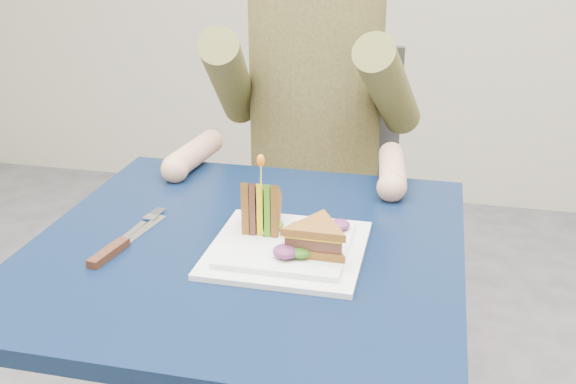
% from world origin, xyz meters
% --- Properties ---
extents(table, '(0.75, 0.75, 0.73)m').
position_xyz_m(table, '(0.00, 0.00, 0.65)').
color(table, black).
rests_on(table, ground).
extents(chair, '(0.42, 0.40, 0.93)m').
position_xyz_m(chair, '(0.00, 0.74, 0.54)').
color(chair, '#47474C').
rests_on(chair, ground).
extents(diner, '(0.54, 0.59, 0.74)m').
position_xyz_m(diner, '(-0.00, 0.62, 0.91)').
color(diner, '#4C4622').
rests_on(diner, chair).
extents(plate, '(0.26, 0.26, 0.02)m').
position_xyz_m(plate, '(0.08, -0.02, 0.74)').
color(plate, white).
rests_on(plate, table).
extents(sandwich_flat, '(0.13, 0.13, 0.05)m').
position_xyz_m(sandwich_flat, '(0.13, -0.04, 0.78)').
color(sandwich_flat, brown).
rests_on(sandwich_flat, plate).
extents(sandwich_upright, '(0.09, 0.15, 0.15)m').
position_xyz_m(sandwich_upright, '(0.02, 0.03, 0.78)').
color(sandwich_upright, brown).
rests_on(sandwich_upright, plate).
extents(fork, '(0.03, 0.18, 0.01)m').
position_xyz_m(fork, '(-0.21, 0.00, 0.73)').
color(fork, silver).
rests_on(fork, table).
extents(knife, '(0.05, 0.22, 0.02)m').
position_xyz_m(knife, '(-0.21, -0.08, 0.74)').
color(knife, silver).
rests_on(knife, table).
extents(toothpick, '(0.01, 0.01, 0.06)m').
position_xyz_m(toothpick, '(0.02, 0.03, 0.85)').
color(toothpick, tan).
rests_on(toothpick, sandwich_upright).
extents(toothpick_frill, '(0.01, 0.01, 0.02)m').
position_xyz_m(toothpick_frill, '(0.02, 0.03, 0.88)').
color(toothpick_frill, orange).
rests_on(toothpick_frill, sandwich_upright).
extents(lettuce_spill, '(0.15, 0.13, 0.02)m').
position_xyz_m(lettuce_spill, '(0.08, -0.01, 0.76)').
color(lettuce_spill, '#337A14').
rests_on(lettuce_spill, plate).
extents(onion_ring, '(0.04, 0.04, 0.02)m').
position_xyz_m(onion_ring, '(0.09, -0.01, 0.77)').
color(onion_ring, '#9E4C7A').
rests_on(onion_ring, plate).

